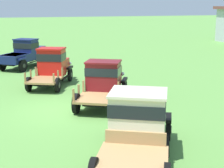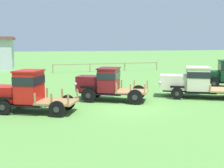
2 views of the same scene
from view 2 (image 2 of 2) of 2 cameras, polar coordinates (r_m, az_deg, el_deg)
ground_plane at (r=15.99m, az=3.35°, el=-4.72°), size 240.00×240.00×0.00m
paddock_fence at (r=36.44m, az=-0.95°, el=3.90°), size 14.08×0.53×1.12m
vintage_truck_second_in_line at (r=15.33m, az=-17.03°, el=-1.28°), size 4.70×3.34×2.21m
vintage_truck_midrow_center at (r=17.66m, az=-1.35°, el=0.21°), size 4.69×3.58×2.09m
vintage_truck_far_side at (r=19.42m, az=16.08°, el=0.58°), size 5.69×4.21×2.07m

